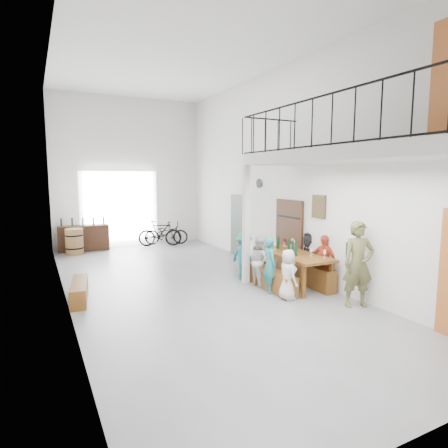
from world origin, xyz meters
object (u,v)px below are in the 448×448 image
bicycle_near (166,233)px  serving_counter (84,238)px  bench_inner (268,278)px  oak_barrel (74,241)px  host_standing (358,264)px  tasting_table (292,256)px  side_bench (79,291)px

bicycle_near → serving_counter: bearing=107.3°
bench_inner → oak_barrel: oak_barrel is taller
oak_barrel → host_standing: bearing=-60.6°
tasting_table → oak_barrel: (-4.31, 6.25, -0.27)m
side_bench → host_standing: host_standing is taller
serving_counter → bicycle_near: bearing=0.5°
host_standing → bicycle_near: host_standing is taller
tasting_table → bicycle_near: bicycle_near is taller
side_bench → bicycle_near: 6.64m
host_standing → bench_inner: bearing=135.0°
side_bench → serving_counter: 5.70m
serving_counter → bicycle_near: serving_counter is taller
host_standing → oak_barrel: bearing=139.4°
tasting_table → side_bench: tasting_table is taller
bicycle_near → host_standing: bearing=-151.5°
side_bench → tasting_table: bearing=-13.4°
serving_counter → oak_barrel: bearing=-121.2°
oak_barrel → host_standing: host_standing is taller
oak_barrel → host_standing: 9.26m
serving_counter → host_standing: size_ratio=0.98×
oak_barrel → bicycle_near: 3.36m
bench_inner → side_bench: bearing=168.1°
side_bench → oak_barrel: bearing=85.6°
tasting_table → side_bench: size_ratio=1.59×
bench_inner → bicycle_near: bearing=95.3°
serving_counter → bicycle_near: (2.98, -0.16, -0.01)m
bench_inner → side_bench: size_ratio=1.42×
serving_counter → host_standing: host_standing is taller
host_standing → tasting_table: bearing=117.6°
side_bench → oak_barrel: oak_barrel is taller
bench_inner → bicycle_near: 6.54m
side_bench → host_standing: 5.78m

